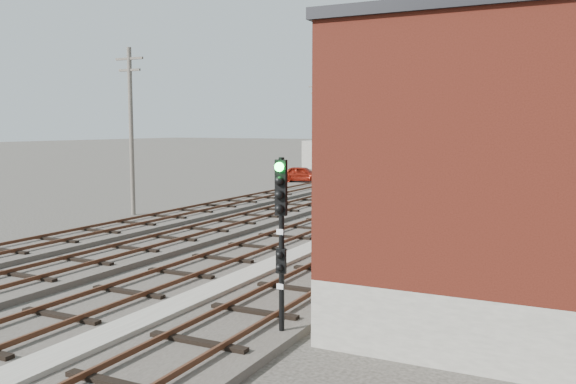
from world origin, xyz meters
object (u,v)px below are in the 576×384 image
Objects in this scene: site_trailer at (386,161)px; car_grey at (342,167)px; switch_stand at (340,194)px; signal_mast at (281,233)px; car_red at (303,174)px; car_silver at (343,168)px.

site_trailer is 6.10m from car_grey.
switch_stand is 28.39m from site_trailer.
switch_stand is 0.27× the size of car_grey.
signal_mast is 1.01× the size of car_red.
site_trailer reaches higher than switch_stand.
site_trailer is (-13.62, 51.03, -1.23)m from signal_mast.
car_red reaches higher than switch_stand.
signal_mast is 3.25× the size of switch_stand.
signal_mast is 47.06m from car_silver.
car_red reaches higher than car_grey.
car_red is (-2.78, -14.97, -0.51)m from site_trailer.
car_red is 0.86× the size of car_silver.
car_red is at bearing 119.40° from switch_stand.
site_trailer is at bearing -34.26° from car_grey.
car_grey is at bearing 106.82° from switch_stand.
car_silver is (-8.02, 21.03, 0.18)m from switch_stand.
site_trailer reaches higher than car_silver.
car_silver is (-2.22, -6.75, -0.43)m from site_trailer.
signal_mast is 0.87× the size of car_grey.
signal_mast is at bearing -164.42° from car_red.
switch_stand is 0.31× the size of car_red.
car_red is at bearing 114.45° from signal_mast.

